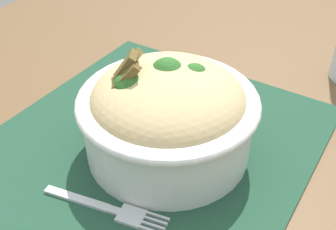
% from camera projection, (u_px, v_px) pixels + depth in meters
% --- Properties ---
extents(table, '(1.33, 0.98, 0.73)m').
position_uv_depth(table, '(144.00, 204.00, 0.49)').
color(table, brown).
rests_on(table, ground_plane).
extents(placemat, '(0.44, 0.36, 0.00)m').
position_uv_depth(placemat, '(138.00, 156.00, 0.48)').
color(placemat, '#1E422D').
rests_on(placemat, table).
extents(bowl, '(0.22, 0.22, 0.13)m').
position_uv_depth(bowl, '(168.00, 111.00, 0.45)').
color(bowl, silver).
rests_on(bowl, placemat).
extents(fork, '(0.04, 0.14, 0.00)m').
position_uv_depth(fork, '(110.00, 209.00, 0.41)').
color(fork, '#BCBCBC').
rests_on(fork, placemat).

